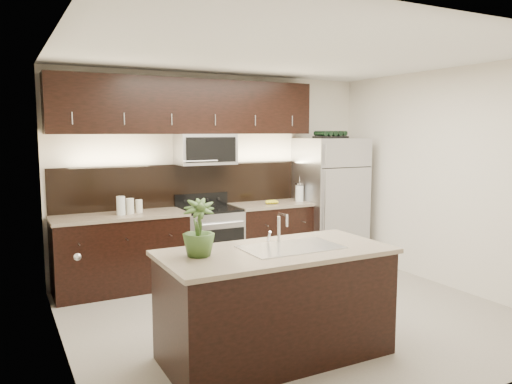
# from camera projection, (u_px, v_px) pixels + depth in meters

# --- Properties ---
(ground) EXTENTS (4.50, 4.50, 0.00)m
(ground) POSITION_uv_depth(u_px,v_px,m) (293.00, 315.00, 5.28)
(ground) COLOR gray
(ground) RESTS_ON ground
(room_walls) EXTENTS (4.52, 4.02, 2.71)m
(room_walls) POSITION_uv_depth(u_px,v_px,m) (287.00, 155.00, 4.99)
(room_walls) COLOR beige
(room_walls) RESTS_ON ground
(counter_run) EXTENTS (3.51, 0.65, 0.94)m
(counter_run) POSITION_uv_depth(u_px,v_px,m) (195.00, 244.00, 6.50)
(counter_run) COLOR black
(counter_run) RESTS_ON ground
(upper_fixtures) EXTENTS (3.49, 0.40, 1.66)m
(upper_fixtures) POSITION_uv_depth(u_px,v_px,m) (191.00, 115.00, 6.44)
(upper_fixtures) COLOR black
(upper_fixtures) RESTS_ON counter_run
(island) EXTENTS (1.96, 0.96, 0.94)m
(island) POSITION_uv_depth(u_px,v_px,m) (276.00, 303.00, 4.27)
(island) COLOR black
(island) RESTS_ON ground
(sink_faucet) EXTENTS (0.84, 0.50, 0.28)m
(sink_faucet) POSITION_uv_depth(u_px,v_px,m) (290.00, 246.00, 4.29)
(sink_faucet) COLOR silver
(sink_faucet) RESTS_ON island
(refrigerator) EXTENTS (0.88, 0.80, 1.83)m
(refrigerator) POSITION_uv_depth(u_px,v_px,m) (329.00, 201.00, 7.36)
(refrigerator) COLOR #B2B2B7
(refrigerator) RESTS_ON ground
(wine_rack) EXTENTS (0.45, 0.28, 0.11)m
(wine_rack) POSITION_uv_depth(u_px,v_px,m) (331.00, 135.00, 7.24)
(wine_rack) COLOR black
(wine_rack) RESTS_ON refrigerator
(plant) EXTENTS (0.32, 0.32, 0.46)m
(plant) POSITION_uv_depth(u_px,v_px,m) (199.00, 228.00, 3.96)
(plant) COLOR #314C1E
(plant) RESTS_ON island
(canisters) EXTENTS (0.33, 0.16, 0.23)m
(canisters) POSITION_uv_depth(u_px,v_px,m) (128.00, 206.00, 6.01)
(canisters) COLOR silver
(canisters) RESTS_ON counter_run
(french_press) EXTENTS (0.12, 0.12, 0.34)m
(french_press) POSITION_uv_depth(u_px,v_px,m) (299.00, 192.00, 7.11)
(french_press) COLOR silver
(french_press) RESTS_ON counter_run
(bananas) EXTENTS (0.22, 0.18, 0.06)m
(bananas) POSITION_uv_depth(u_px,v_px,m) (267.00, 202.00, 6.84)
(bananas) COLOR gold
(bananas) RESTS_ON counter_run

